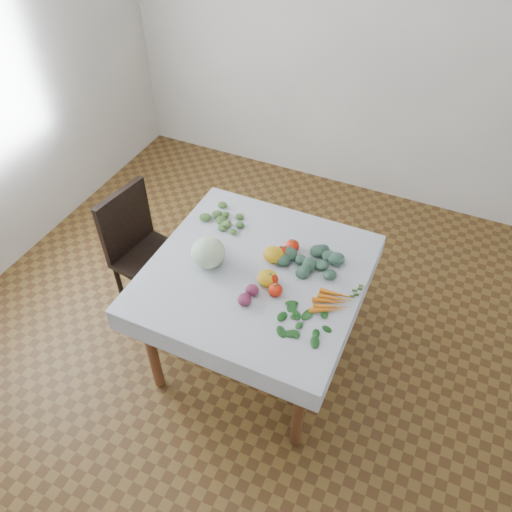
{
  "coord_description": "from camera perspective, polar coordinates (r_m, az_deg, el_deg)",
  "views": [
    {
      "loc": [
        0.77,
        -1.68,
        2.67
      ],
      "look_at": [
        -0.02,
        0.04,
        0.82
      ],
      "focal_mm": 35.0,
      "sensor_mm": 36.0,
      "label": 1
    }
  ],
  "objects": [
    {
      "name": "basil_bunch",
      "position": [
        2.43,
        5.25,
        -7.67
      ],
      "size": [
        0.26,
        0.22,
        0.01
      ],
      "color": "#1C5A1F",
      "rests_on": "tablecloth"
    },
    {
      "name": "carrot_bunch",
      "position": [
        2.52,
        8.65,
        -5.19
      ],
      "size": [
        0.19,
        0.2,
        0.03
      ],
      "color": "orange",
      "rests_on": "tablecloth"
    },
    {
      "name": "dill_bunch",
      "position": [
        2.96,
        -3.73,
        4.35
      ],
      "size": [
        0.24,
        0.22,
        0.03
      ],
      "color": "#4A7536",
      "rests_on": "tablecloth"
    },
    {
      "name": "kale_bunch",
      "position": [
        2.71,
        5.87,
        -0.18
      ],
      "size": [
        0.36,
        0.28,
        0.05
      ],
      "color": "#395D47",
      "rests_on": "tablecloth"
    },
    {
      "name": "back_wall",
      "position": [
        3.98,
        13.23,
        23.95
      ],
      "size": [
        4.0,
        0.04,
        2.7
      ],
      "primitive_type": "cube",
      "color": "white",
      "rests_on": "ground"
    },
    {
      "name": "ground",
      "position": [
        3.24,
        -0.0,
        -11.02
      ],
      "size": [
        4.0,
        4.0,
        0.0
      ],
      "primitive_type": "plane",
      "color": "brown"
    },
    {
      "name": "tomato_b",
      "position": [
        2.76,
        4.18,
        1.19
      ],
      "size": [
        0.1,
        0.1,
        0.07
      ],
      "primitive_type": "ellipsoid",
      "rotation": [
        0.0,
        0.0,
        0.38
      ],
      "color": "red",
      "rests_on": "tablecloth"
    },
    {
      "name": "tablecloth",
      "position": [
        2.66,
        -0.0,
        -1.75
      ],
      "size": [
        1.12,
        1.12,
        0.01
      ],
      "primitive_type": "cube",
      "color": "white",
      "rests_on": "table"
    },
    {
      "name": "onion_a",
      "position": [
        2.52,
        -0.45,
        -3.93
      ],
      "size": [
        0.07,
        0.07,
        0.06
      ],
      "primitive_type": "ellipsoid",
      "rotation": [
        0.0,
        0.0,
        -0.01
      ],
      "color": "#5D1A42",
      "rests_on": "tablecloth"
    },
    {
      "name": "chair",
      "position": [
        3.25,
        -13.02,
        1.2
      ],
      "size": [
        0.45,
        0.45,
        0.88
      ],
      "color": "black",
      "rests_on": "ground"
    },
    {
      "name": "cabbage",
      "position": [
        2.65,
        -5.5,
        0.4
      ],
      "size": [
        0.2,
        0.2,
        0.17
      ],
      "primitive_type": "ellipsoid",
      "rotation": [
        0.0,
        0.0,
        0.08
      ],
      "color": "silver",
      "rests_on": "tablecloth"
    },
    {
      "name": "heirloom_back",
      "position": [
        2.69,
        2.03,
        0.17
      ],
      "size": [
        0.13,
        0.13,
        0.08
      ],
      "primitive_type": "ellipsoid",
      "rotation": [
        0.0,
        0.0,
        0.17
      ],
      "color": "orange",
      "rests_on": "tablecloth"
    },
    {
      "name": "tomatillo_cluster",
      "position": [
        2.74,
        -5.14,
        0.54
      ],
      "size": [
        0.17,
        0.1,
        0.05
      ],
      "color": "#A3B76A",
      "rests_on": "tablecloth"
    },
    {
      "name": "table",
      "position": [
        2.73,
        -0.0,
        -3.2
      ],
      "size": [
        1.0,
        1.0,
        0.75
      ],
      "color": "brown",
      "rests_on": "ground"
    },
    {
      "name": "tomato_c",
      "position": [
        2.52,
        2.23,
        -3.9
      ],
      "size": [
        0.1,
        0.1,
        0.07
      ],
      "primitive_type": "ellipsoid",
      "rotation": [
        0.0,
        0.0,
        -0.42
      ],
      "color": "red",
      "rests_on": "tablecloth"
    },
    {
      "name": "onion_b",
      "position": [
        2.48,
        -1.32,
        -4.98
      ],
      "size": [
        0.08,
        0.08,
        0.06
      ],
      "primitive_type": "ellipsoid",
      "rotation": [
        0.0,
        0.0,
        0.15
      ],
      "color": "#5D1A42",
      "rests_on": "tablecloth"
    },
    {
      "name": "heirloom_front",
      "position": [
        2.57,
        1.34,
        -2.56
      ],
      "size": [
        0.14,
        0.14,
        0.08
      ],
      "primitive_type": "ellipsoid",
      "rotation": [
        0.0,
        0.0,
        -0.33
      ],
      "color": "orange",
      "rests_on": "tablecloth"
    },
    {
      "name": "tomato_a",
      "position": [
        2.72,
        3.06,
        0.49
      ],
      "size": [
        0.08,
        0.08,
        0.06
      ],
      "primitive_type": "ellipsoid",
      "rotation": [
        0.0,
        0.0,
        -0.24
      ],
      "color": "red",
      "rests_on": "tablecloth"
    },
    {
      "name": "tomato_d",
      "position": [
        2.56,
        1.65,
        -2.71
      ],
      "size": [
        0.11,
        0.11,
        0.07
      ],
      "primitive_type": "ellipsoid",
      "rotation": [
        0.0,
        0.0,
        -0.34
      ],
      "color": "red",
      "rests_on": "tablecloth"
    }
  ]
}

